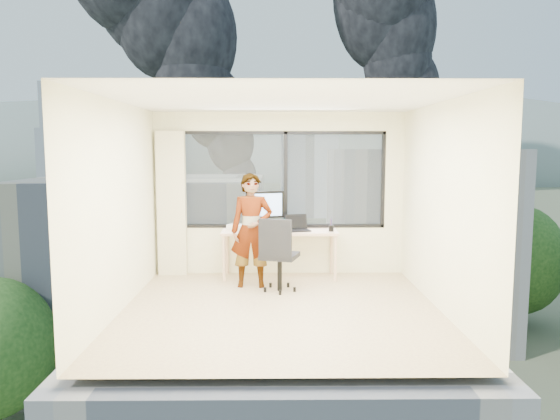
{
  "coord_description": "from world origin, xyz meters",
  "views": [
    {
      "loc": [
        -0.07,
        -6.41,
        2.02
      ],
      "look_at": [
        0.0,
        1.0,
        1.15
      ],
      "focal_mm": 33.51,
      "sensor_mm": 36.0,
      "label": 1
    }
  ],
  "objects_px": {
    "monitor": "(265,210)",
    "handbag": "(292,222)",
    "laptop": "(298,224)",
    "chair": "(280,253)",
    "person": "(252,230)",
    "desk": "(280,254)",
    "game_console": "(238,226)"
  },
  "relations": [
    {
      "from": "person",
      "to": "monitor",
      "type": "bearing_deg",
      "value": 72.93
    },
    {
      "from": "desk",
      "to": "laptop",
      "type": "relative_size",
      "value": 4.81
    },
    {
      "from": "monitor",
      "to": "laptop",
      "type": "distance_m",
      "value": 0.57
    },
    {
      "from": "game_console",
      "to": "handbag",
      "type": "relative_size",
      "value": 1.06
    },
    {
      "from": "desk",
      "to": "chair",
      "type": "xyz_separation_m",
      "value": [
        -0.01,
        -0.78,
        0.17
      ]
    },
    {
      "from": "person",
      "to": "laptop",
      "type": "height_order",
      "value": "person"
    },
    {
      "from": "monitor",
      "to": "handbag",
      "type": "bearing_deg",
      "value": 1.41
    },
    {
      "from": "chair",
      "to": "laptop",
      "type": "bearing_deg",
      "value": 84.67
    },
    {
      "from": "chair",
      "to": "monitor",
      "type": "distance_m",
      "value": 1.02
    },
    {
      "from": "handbag",
      "to": "laptop",
      "type": "bearing_deg",
      "value": -51.53
    },
    {
      "from": "chair",
      "to": "monitor",
      "type": "xyz_separation_m",
      "value": [
        -0.23,
        0.85,
        0.52
      ]
    },
    {
      "from": "chair",
      "to": "person",
      "type": "bearing_deg",
      "value": 165.48
    },
    {
      "from": "chair",
      "to": "person",
      "type": "xyz_separation_m",
      "value": [
        -0.41,
        0.25,
        0.29
      ]
    },
    {
      "from": "monitor",
      "to": "chair",
      "type": "bearing_deg",
      "value": -90.7
    },
    {
      "from": "person",
      "to": "monitor",
      "type": "distance_m",
      "value": 0.67
    },
    {
      "from": "game_console",
      "to": "laptop",
      "type": "bearing_deg",
      "value": 0.97
    },
    {
      "from": "game_console",
      "to": "laptop",
      "type": "xyz_separation_m",
      "value": [
        0.96,
        -0.25,
        0.08
      ]
    },
    {
      "from": "desk",
      "to": "person",
      "type": "relative_size",
      "value": 1.08
    },
    {
      "from": "person",
      "to": "game_console",
      "type": "xyz_separation_m",
      "value": [
        -0.26,
        0.73,
        -0.05
      ]
    },
    {
      "from": "laptop",
      "to": "handbag",
      "type": "distance_m",
      "value": 0.28
    },
    {
      "from": "desk",
      "to": "chair",
      "type": "height_order",
      "value": "chair"
    },
    {
      "from": "game_console",
      "to": "handbag",
      "type": "distance_m",
      "value": 0.87
    },
    {
      "from": "chair",
      "to": "laptop",
      "type": "distance_m",
      "value": 0.85
    },
    {
      "from": "person",
      "to": "handbag",
      "type": "distance_m",
      "value": 0.96
    },
    {
      "from": "monitor",
      "to": "game_console",
      "type": "distance_m",
      "value": 0.53
    },
    {
      "from": "desk",
      "to": "laptop",
      "type": "xyz_separation_m",
      "value": [
        0.29,
        -0.05,
        0.49
      ]
    },
    {
      "from": "game_console",
      "to": "monitor",
      "type": "bearing_deg",
      "value": -0.41
    },
    {
      "from": "desk",
      "to": "game_console",
      "type": "relative_size",
      "value": 6.06
    },
    {
      "from": "desk",
      "to": "monitor",
      "type": "bearing_deg",
      "value": 162.43
    },
    {
      "from": "person",
      "to": "handbag",
      "type": "bearing_deg",
      "value": 49.64
    },
    {
      "from": "laptop",
      "to": "handbag",
      "type": "bearing_deg",
      "value": 94.26
    },
    {
      "from": "monitor",
      "to": "handbag",
      "type": "relative_size",
      "value": 2.21
    }
  ]
}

